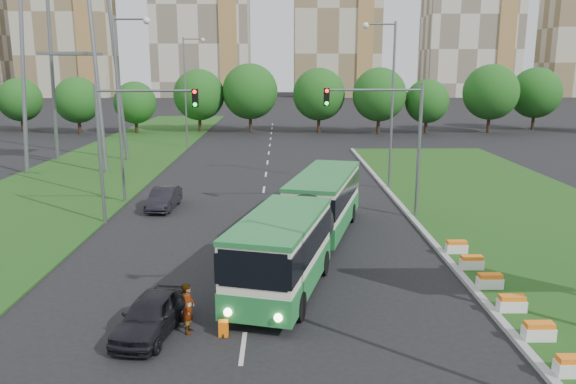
{
  "coord_description": "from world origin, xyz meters",
  "views": [
    {
      "loc": [
        -1.76,
        -22.63,
        8.92
      ],
      "look_at": [
        -1.38,
        5.54,
        2.6
      ],
      "focal_mm": 35.0,
      "sensor_mm": 36.0,
      "label": 1
    }
  ],
  "objects_px": {
    "traffic_mast_median": "(392,129)",
    "shopping_trolley": "(224,329)",
    "car_left_near": "(151,315)",
    "traffic_mast_left": "(127,131)",
    "car_left_far": "(164,198)",
    "pedestrian": "(188,308)",
    "articulated_bus": "(304,220)"
  },
  "relations": [
    {
      "from": "car_left_near",
      "to": "car_left_far",
      "type": "xyz_separation_m",
      "value": [
        -3.06,
        17.28,
        -0.0
      ]
    },
    {
      "from": "traffic_mast_median",
      "to": "car_left_far",
      "type": "height_order",
      "value": "traffic_mast_median"
    },
    {
      "from": "traffic_mast_median",
      "to": "pedestrian",
      "type": "height_order",
      "value": "traffic_mast_median"
    },
    {
      "from": "articulated_bus",
      "to": "shopping_trolley",
      "type": "relative_size",
      "value": 31.63
    },
    {
      "from": "traffic_mast_left",
      "to": "pedestrian",
      "type": "bearing_deg",
      "value": -68.47
    },
    {
      "from": "car_left_far",
      "to": "shopping_trolley",
      "type": "relative_size",
      "value": 7.62
    },
    {
      "from": "articulated_bus",
      "to": "car_left_near",
      "type": "relative_size",
      "value": 4.29
    },
    {
      "from": "traffic_mast_left",
      "to": "articulated_bus",
      "type": "xyz_separation_m",
      "value": [
        9.71,
        -5.83,
        -3.61
      ]
    },
    {
      "from": "articulated_bus",
      "to": "car_left_far",
      "type": "relative_size",
      "value": 4.15
    },
    {
      "from": "pedestrian",
      "to": "articulated_bus",
      "type": "bearing_deg",
      "value": -23.47
    },
    {
      "from": "articulated_bus",
      "to": "car_left_near",
      "type": "height_order",
      "value": "articulated_bus"
    },
    {
      "from": "articulated_bus",
      "to": "pedestrian",
      "type": "xyz_separation_m",
      "value": [
        -4.25,
        -8.0,
        -0.85
      ]
    },
    {
      "from": "traffic_mast_left",
      "to": "shopping_trolley",
      "type": "distance_m",
      "value": 16.43
    },
    {
      "from": "car_left_far",
      "to": "shopping_trolley",
      "type": "xyz_separation_m",
      "value": [
        5.53,
        -17.49,
        -0.41
      ]
    },
    {
      "from": "traffic_mast_median",
      "to": "articulated_bus",
      "type": "relative_size",
      "value": 0.46
    },
    {
      "from": "traffic_mast_median",
      "to": "shopping_trolley",
      "type": "height_order",
      "value": "traffic_mast_median"
    },
    {
      "from": "articulated_bus",
      "to": "traffic_mast_left",
      "type": "bearing_deg",
      "value": 164.05
    },
    {
      "from": "traffic_mast_median",
      "to": "traffic_mast_left",
      "type": "bearing_deg",
      "value": -176.23
    },
    {
      "from": "traffic_mast_left",
      "to": "articulated_bus",
      "type": "height_order",
      "value": "traffic_mast_left"
    },
    {
      "from": "shopping_trolley",
      "to": "pedestrian",
      "type": "bearing_deg",
      "value": 166.43
    },
    {
      "from": "traffic_mast_median",
      "to": "car_left_near",
      "type": "height_order",
      "value": "traffic_mast_median"
    },
    {
      "from": "traffic_mast_left",
      "to": "car_left_near",
      "type": "height_order",
      "value": "traffic_mast_left"
    },
    {
      "from": "traffic_mast_left",
      "to": "pedestrian",
      "type": "distance_m",
      "value": 15.53
    },
    {
      "from": "traffic_mast_left",
      "to": "car_left_far",
      "type": "xyz_separation_m",
      "value": [
        1.14,
        3.36,
        -4.67
      ]
    },
    {
      "from": "car_left_near",
      "to": "car_left_far",
      "type": "relative_size",
      "value": 0.97
    },
    {
      "from": "car_left_far",
      "to": "shopping_trolley",
      "type": "height_order",
      "value": "car_left_far"
    },
    {
      "from": "car_left_near",
      "to": "traffic_mast_median",
      "type": "bearing_deg",
      "value": 63.64
    },
    {
      "from": "traffic_mast_median",
      "to": "articulated_bus",
      "type": "xyz_separation_m",
      "value": [
        -5.45,
        -6.83,
        -3.61
      ]
    },
    {
      "from": "pedestrian",
      "to": "car_left_far",
      "type": "bearing_deg",
      "value": 18.6
    },
    {
      "from": "traffic_mast_median",
      "to": "traffic_mast_left",
      "type": "relative_size",
      "value": 1.0
    },
    {
      "from": "traffic_mast_median",
      "to": "car_left_near",
      "type": "distance_m",
      "value": 19.09
    },
    {
      "from": "traffic_mast_median",
      "to": "shopping_trolley",
      "type": "distance_m",
      "value": 18.08
    }
  ]
}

